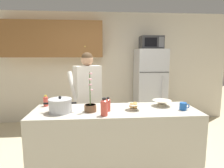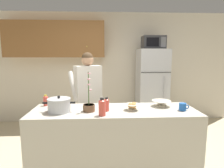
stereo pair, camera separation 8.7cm
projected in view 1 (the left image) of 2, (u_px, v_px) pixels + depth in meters
back_wall_unit at (94, 62)px, 4.57m from camera, size 6.00×0.48×2.60m
kitchen_island at (115, 143)px, 2.54m from camera, size 2.11×0.68×0.92m
refrigerator at (150, 88)px, 4.37m from camera, size 0.64×0.68×1.74m
microwave at (151, 43)px, 4.20m from camera, size 0.48×0.37×0.28m
person_near_pot at (88, 91)px, 3.13m from camera, size 0.61×0.57×1.66m
cooking_pot at (60, 106)px, 2.34m from camera, size 0.39×0.28×0.21m
coffee_mug at (183, 106)px, 2.44m from camera, size 0.13×0.09×0.10m
bread_bowl at (134, 106)px, 2.44m from camera, size 0.19×0.19×0.10m
empty_bowl at (162, 103)px, 2.64m from camera, size 0.26×0.26×0.08m
bottle_near_edge at (108, 104)px, 2.39m from camera, size 0.06×0.06×0.18m
bottle_mid_counter at (104, 107)px, 2.20m from camera, size 0.08×0.08×0.21m
bottle_far_corner at (46, 101)px, 2.62m from camera, size 0.06×0.06×0.15m
potted_orchid at (90, 106)px, 2.38m from camera, size 0.15×0.15×0.49m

